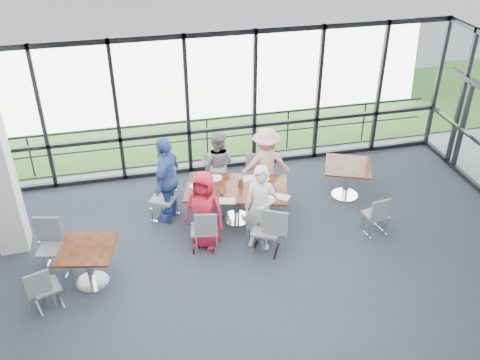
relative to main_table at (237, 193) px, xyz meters
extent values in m
cube|color=#1F2531|center=(-0.61, -2.89, -0.64)|extent=(12.00, 10.00, 0.02)
cube|color=silver|center=(-0.61, -2.89, 2.57)|extent=(12.00, 10.00, 0.04)
cube|color=white|center=(-0.61, 2.11, 0.97)|extent=(12.00, 0.10, 3.20)
cube|color=black|center=(5.39, 0.86, 0.42)|extent=(0.12, 1.60, 2.10)
cube|color=gray|center=(-0.61, 7.11, -0.65)|extent=(80.00, 70.00, 0.02)
cube|color=#38631D|center=(-0.61, 5.11, -0.62)|extent=(80.00, 5.00, 0.01)
cylinder|color=#2D2D33|center=(-0.61, 2.71, -0.13)|extent=(12.00, 0.06, 0.06)
cube|color=#360D07|center=(0.00, 0.00, 0.10)|extent=(2.18, 1.59, 0.04)
cylinder|color=silver|center=(0.00, 0.00, -0.27)|extent=(0.12, 0.12, 0.71)
cylinder|color=silver|center=(0.00, 0.00, -0.61)|extent=(0.56, 0.56, 0.03)
cube|color=#360D07|center=(-2.82, -1.26, 0.10)|extent=(1.05, 1.05, 0.04)
cylinder|color=silver|center=(-2.82, -1.26, -0.27)|extent=(0.12, 0.12, 0.71)
cube|color=#360D07|center=(2.46, 0.32, 0.10)|extent=(1.22, 1.22, 0.04)
cylinder|color=silver|center=(2.46, 0.32, -0.27)|extent=(0.12, 0.12, 0.71)
imported|color=red|center=(-0.74, -0.64, 0.14)|extent=(0.90, 0.81, 1.54)
imported|color=silver|center=(0.24, -0.92, 0.21)|extent=(0.75, 0.69, 1.68)
imported|color=gray|center=(-0.18, 0.96, 0.12)|extent=(0.85, 0.73, 1.50)
imported|color=pink|center=(0.78, 0.67, 0.17)|extent=(1.08, 0.63, 1.60)
imported|color=#3853A6|center=(-1.30, 0.37, 0.28)|extent=(0.99, 1.21, 1.81)
cylinder|color=white|center=(-0.65, -0.11, 0.13)|extent=(0.28, 0.28, 0.01)
cylinder|color=white|center=(0.48, -0.53, 0.13)|extent=(0.23, 0.23, 0.01)
cylinder|color=white|center=(-0.33, 0.44, 0.13)|extent=(0.27, 0.27, 0.01)
cylinder|color=white|center=(0.58, 0.19, 0.13)|extent=(0.26, 0.26, 0.01)
cylinder|color=white|center=(-0.75, 0.23, 0.13)|extent=(0.28, 0.28, 0.01)
cylinder|color=white|center=(-0.33, -0.19, 0.19)|extent=(0.07, 0.07, 0.13)
cylinder|color=white|center=(0.27, -0.27, 0.19)|extent=(0.06, 0.06, 0.13)
cylinder|color=white|center=(0.13, 0.19, 0.20)|extent=(0.07, 0.07, 0.15)
cylinder|color=white|center=(-0.77, 0.02, 0.20)|extent=(0.08, 0.08, 0.15)
cube|color=white|center=(-0.27, -0.42, 0.12)|extent=(0.35, 0.29, 0.00)
cube|color=white|center=(0.76, -0.52, 0.12)|extent=(0.36, 0.34, 0.00)
cube|color=white|center=(0.29, 0.28, 0.12)|extent=(0.32, 0.23, 0.00)
cube|color=black|center=(0.10, 0.06, 0.14)|extent=(0.10, 0.07, 0.04)
cylinder|color=#A81414|center=(0.07, 0.00, 0.21)|extent=(0.06, 0.06, 0.18)
cylinder|color=#1D6734|center=(0.10, -0.01, 0.22)|extent=(0.05, 0.05, 0.20)
camera|label=1|loc=(-1.93, -8.54, 5.66)|focal=40.00mm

